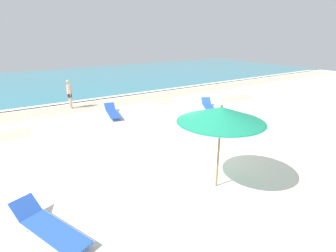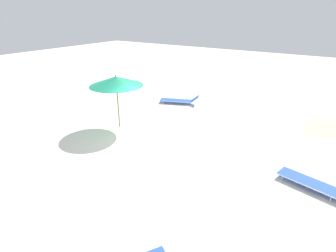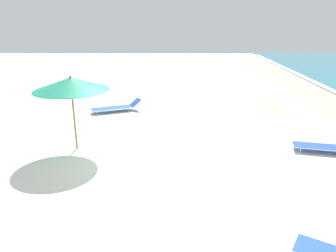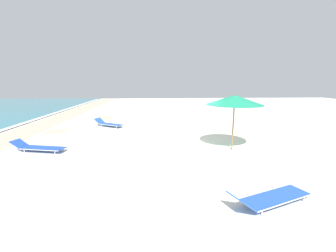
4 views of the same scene
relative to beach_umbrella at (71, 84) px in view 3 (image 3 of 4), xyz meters
name	(u,v)px [view 3 (image 3 of 4)]	position (x,y,z in m)	size (l,w,h in m)	color
ground_plane	(135,161)	(0.86, 2.07, -2.32)	(60.00, 60.00, 0.16)	silver
beach_umbrella	(71,84)	(0.00, 0.00, 0.00)	(2.45, 2.45, 2.53)	olive
sun_lounger_beside_umbrella	(117,107)	(-4.58, 0.64, -2.03)	(1.42, 2.39, 0.52)	blue
sun_lounger_near_water_left	(331,147)	(0.26, 8.56, -2.04)	(1.10, 2.42, 0.48)	blue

